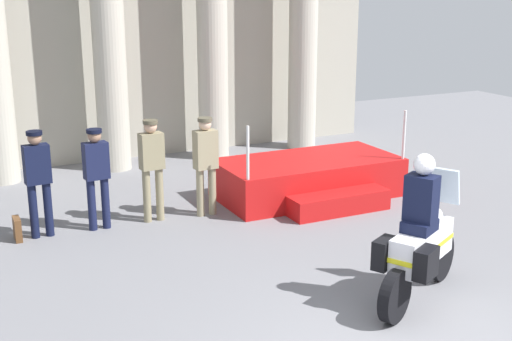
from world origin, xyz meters
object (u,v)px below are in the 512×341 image
officer_in_row_3 (206,159)px  motorcycle_with_rider (420,241)px  officer_in_row_1 (97,171)px  officer_in_row_2 (152,162)px  reviewing_stand (310,179)px  officer_in_row_0 (38,175)px  briefcase_on_ground (17,229)px

officer_in_row_3 → motorcycle_with_rider: bearing=100.4°
officer_in_row_1 → officer_in_row_2: size_ratio=0.96×
officer_in_row_2 → motorcycle_with_rider: bearing=110.6°
officer_in_row_2 → reviewing_stand: bearing=175.2°
officer_in_row_0 → briefcase_on_ground: officer_in_row_0 is taller
briefcase_on_ground → officer_in_row_0: bearing=-1.6°
reviewing_stand → officer_in_row_2: size_ratio=1.94×
officer_in_row_2 → briefcase_on_ground: (-2.16, 0.06, -0.83)m
reviewing_stand → officer_in_row_0: officer_in_row_0 is taller
reviewing_stand → motorcycle_with_rider: size_ratio=1.74×
reviewing_stand → motorcycle_with_rider: (-0.96, -4.28, 0.45)m
officer_in_row_0 → officer_in_row_3: officer_in_row_3 is taller
officer_in_row_3 → briefcase_on_ground: (-3.06, 0.17, -0.81)m
officer_in_row_0 → motorcycle_with_rider: size_ratio=0.89×
briefcase_on_ground → officer_in_row_2: bearing=-1.6°
officer_in_row_1 → officer_in_row_2: (0.90, -0.01, 0.04)m
reviewing_stand → officer_in_row_0: 4.82m
officer_in_row_3 → motorcycle_with_rider: (1.13, -4.17, -0.20)m
officer_in_row_3 → officer_in_row_0: bearing=-8.1°
reviewing_stand → briefcase_on_ground: reviewing_stand is taller
reviewing_stand → officer_in_row_1: (-3.89, 0.01, 0.63)m
officer_in_row_0 → briefcase_on_ground: bearing=-6.3°
officer_in_row_0 → officer_in_row_1: size_ratio=1.03×
officer_in_row_1 → officer_in_row_3: (1.80, -0.11, 0.02)m
officer_in_row_3 → briefcase_on_ground: 3.17m
officer_in_row_3 → officer_in_row_1: bearing=-8.4°
reviewing_stand → officer_in_row_2: officer_in_row_2 is taller
briefcase_on_ground → officer_in_row_3: bearing=-3.1°
officer_in_row_0 → motorcycle_with_rider: 5.77m
officer_in_row_2 → officer_in_row_3: officer_in_row_2 is taller
reviewing_stand → motorcycle_with_rider: bearing=-102.6°
reviewing_stand → briefcase_on_ground: size_ratio=9.18×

